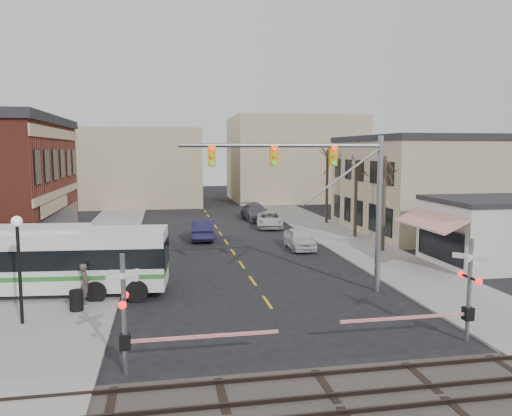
{
  "coord_description": "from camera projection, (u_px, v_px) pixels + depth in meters",
  "views": [
    {
      "loc": [
        -4.77,
        -20.77,
        7.29
      ],
      "look_at": [
        1.14,
        11.08,
        3.5
      ],
      "focal_mm": 35.0,
      "sensor_mm": 36.0,
      "label": 1
    }
  ],
  "objects": [
    {
      "name": "tree_east_c",
      "position": [
        327.0,
        186.0,
        48.95
      ],
      "size": [
        0.28,
        0.28,
        7.2
      ],
      "color": "#382B21",
      "rests_on": "sidewalk_east"
    },
    {
      "name": "awning_shop",
      "position": [
        498.0,
        231.0,
        31.48
      ],
      "size": [
        9.74,
        6.2,
        4.3
      ],
      "color": "beige",
      "rests_on": "ground"
    },
    {
      "name": "transit_bus",
      "position": [
        34.0,
        260.0,
        24.65
      ],
      "size": [
        13.19,
        3.96,
        3.35
      ],
      "color": "silver",
      "rests_on": "ground"
    },
    {
      "name": "traffic_signal_mast",
      "position": [
        327.0,
        181.0,
        24.67
      ],
      "size": [
        10.19,
        0.3,
        8.0
      ],
      "color": "gray",
      "rests_on": "ground"
    },
    {
      "name": "ballast_strip",
      "position": [
        339.0,
        406.0,
        14.18
      ],
      "size": [
        160.0,
        5.0,
        0.06
      ],
      "primitive_type": "cube",
      "color": "#332D28",
      "rests_on": "ground"
    },
    {
      "name": "street_lamp",
      "position": [
        18.0,
        247.0,
        20.33
      ],
      "size": [
        0.44,
        0.44,
        4.51
      ],
      "color": "black",
      "rests_on": "sidewalk_west"
    },
    {
      "name": "rr_crossing_east",
      "position": [
        459.0,
        292.0,
        18.76
      ],
      "size": [
        5.6,
        1.36,
        4.0
      ],
      "color": "gray",
      "rests_on": "ground"
    },
    {
      "name": "ground",
      "position": [
        276.0,
        316.0,
        22.0
      ],
      "size": [
        160.0,
        160.0,
        0.0
      ],
      "primitive_type": "plane",
      "color": "black",
      "rests_on": "ground"
    },
    {
      "name": "pedestrian_far",
      "position": [
        38.0,
        269.0,
        26.34
      ],
      "size": [
        0.94,
        1.05,
        1.77
      ],
      "primitive_type": "imported",
      "rotation": [
        0.0,
        0.0,
        1.2
      ],
      "color": "#303854",
      "rests_on": "sidewalk_west"
    },
    {
      "name": "tree_east_a",
      "position": [
        384.0,
        204.0,
        35.21
      ],
      "size": [
        0.28,
        0.28,
        6.75
      ],
      "color": "#382B21",
      "rests_on": "sidewalk_east"
    },
    {
      "name": "car_a",
      "position": [
        299.0,
        239.0,
        36.79
      ],
      "size": [
        1.94,
        4.52,
        1.52
      ],
      "primitive_type": "imported",
      "rotation": [
        0.0,
        0.0,
        -0.03
      ],
      "color": "silver",
      "rests_on": "ground"
    },
    {
      "name": "car_d",
      "position": [
        255.0,
        212.0,
        51.94
      ],
      "size": [
        2.57,
        5.75,
        1.64
      ],
      "primitive_type": "imported",
      "rotation": [
        0.0,
        0.0,
        0.05
      ],
      "color": "#49494E",
      "rests_on": "ground"
    },
    {
      "name": "car_c",
      "position": [
        270.0,
        220.0,
        46.94
      ],
      "size": [
        3.38,
        5.62,
        1.46
      ],
      "primitive_type": "imported",
      "rotation": [
        0.0,
        0.0,
        -0.19
      ],
      "color": "beige",
      "rests_on": "ground"
    },
    {
      "name": "sidewalk_east",
      "position": [
        332.0,
        234.0,
        43.24
      ],
      "size": [
        5.0,
        60.0,
        0.12
      ],
      "primitive_type": "cube",
      "color": "gray",
      "rests_on": "ground"
    },
    {
      "name": "trash_bin",
      "position": [
        76.0,
        300.0,
        22.33
      ],
      "size": [
        0.6,
        0.6,
        0.93
      ],
      "primitive_type": "cylinder",
      "color": "black",
      "rests_on": "sidewalk_west"
    },
    {
      "name": "tan_building",
      "position": [
        465.0,
        183.0,
        45.02
      ],
      "size": [
        20.3,
        15.3,
        8.5
      ],
      "color": "tan",
      "rests_on": "ground"
    },
    {
      "name": "rr_crossing_west",
      "position": [
        138.0,
        315.0,
        16.14
      ],
      "size": [
        5.6,
        1.36,
        4.0
      ],
      "color": "gray",
      "rests_on": "ground"
    },
    {
      "name": "sidewalk_west",
      "position": [
        105.0,
        241.0,
        39.8
      ],
      "size": [
        5.0,
        60.0,
        0.12
      ],
      "primitive_type": "cube",
      "color": "gray",
      "rests_on": "ground"
    },
    {
      "name": "pedestrian_near",
      "position": [
        85.0,
        284.0,
        23.28
      ],
      "size": [
        0.58,
        0.77,
        1.91
      ],
      "primitive_type": "imported",
      "rotation": [
        0.0,
        0.0,
        1.76
      ],
      "color": "#4C3F3D",
      "rests_on": "sidewalk_west"
    },
    {
      "name": "tree_east_b",
      "position": [
        356.0,
        199.0,
        41.15
      ],
      "size": [
        0.28,
        0.28,
        6.3
      ],
      "color": "#382B21",
      "rests_on": "sidewalk_east"
    },
    {
      "name": "car_b",
      "position": [
        203.0,
        230.0,
        40.64
      ],
      "size": [
        2.08,
        5.11,
        1.65
      ],
      "primitive_type": "imported",
      "rotation": [
        0.0,
        0.0,
        3.07
      ],
      "color": "#1A173A",
      "rests_on": "ground"
    },
    {
      "name": "rail_tracks",
      "position": [
        339.0,
        403.0,
        14.17
      ],
      "size": [
        160.0,
        3.91,
        0.14
      ],
      "color": "#2D231E",
      "rests_on": "ground"
    }
  ]
}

